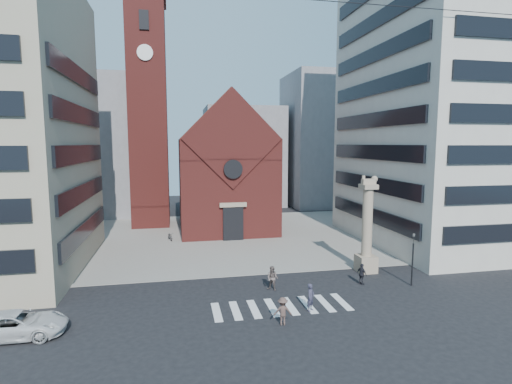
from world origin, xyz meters
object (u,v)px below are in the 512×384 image
(traffic_light, at_px, (413,258))
(pedestrian_1, at_px, (273,278))
(white_car, at_px, (17,325))
(pedestrian_0, at_px, (311,297))
(scooter_0, at_px, (170,236))
(lion_column, at_px, (367,234))
(pedestrian_2, at_px, (362,274))

(traffic_light, height_order, pedestrian_1, traffic_light)
(white_car, distance_m, pedestrian_1, 17.28)
(pedestrian_0, height_order, scooter_0, pedestrian_0)
(scooter_0, bearing_deg, lion_column, -55.84)
(traffic_light, height_order, scooter_0, traffic_light)
(white_car, bearing_deg, scooter_0, -20.82)
(pedestrian_2, relative_size, scooter_0, 0.99)
(pedestrian_2, xyz_separation_m, scooter_0, (-15.49, 18.33, -0.36))
(pedestrian_1, height_order, scooter_0, pedestrian_1)
(pedestrian_0, xyz_separation_m, pedestrian_2, (5.79, 4.06, -0.08))
(lion_column, relative_size, pedestrian_2, 4.97)
(pedestrian_0, xyz_separation_m, scooter_0, (-9.70, 22.39, -0.44))
(pedestrian_0, relative_size, pedestrian_1, 1.00)
(pedestrian_1, relative_size, scooter_0, 1.09)
(pedestrian_1, relative_size, pedestrian_2, 1.10)
(white_car, distance_m, pedestrian_2, 24.49)
(scooter_0, bearing_deg, white_car, -125.32)
(pedestrian_1, height_order, pedestrian_2, pedestrian_1)
(pedestrian_0, distance_m, scooter_0, 24.40)
(lion_column, distance_m, pedestrian_2, 4.36)
(white_car, relative_size, pedestrian_0, 2.92)
(traffic_light, distance_m, pedestrian_1, 11.43)
(traffic_light, distance_m, scooter_0, 27.42)
(white_car, height_order, scooter_0, white_car)
(traffic_light, bearing_deg, lion_column, 116.46)
(lion_column, xyz_separation_m, pedestrian_0, (-7.65, -7.04, -2.50))
(lion_column, height_order, pedestrian_2, lion_column)
(traffic_light, height_order, pedestrian_2, traffic_light)
(pedestrian_1, bearing_deg, pedestrian_0, -30.46)
(pedestrian_0, bearing_deg, traffic_light, -26.28)
(lion_column, xyz_separation_m, white_car, (-25.99, -7.18, -2.68))
(white_car, height_order, pedestrian_2, pedestrian_2)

